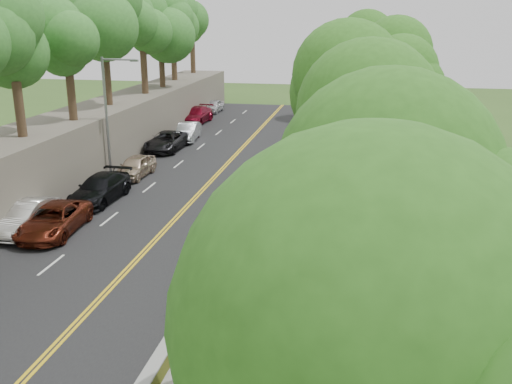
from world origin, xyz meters
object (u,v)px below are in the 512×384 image
at_px(concrete_block, 307,253).
at_px(person_far, 340,135).
at_px(signpost, 214,268).
at_px(car_2, 54,220).
at_px(car_1, 25,216).
at_px(streetlight, 109,109).
at_px(painter_0, 259,230).
at_px(construction_barrel, 315,172).

relative_size(concrete_block, person_far, 0.74).
xyz_separation_m(signpost, car_2, (-10.05, 6.56, -1.20)).
xyz_separation_m(concrete_block, car_1, (-14.45, 1.22, 0.35)).
relative_size(streetlight, concrete_block, 6.49).
bearing_deg(streetlight, car_2, -82.04).
height_order(streetlight, car_2, streetlight).
relative_size(streetlight, car_1, 1.71).
distance_m(painter_0, person_far, 23.43).
height_order(streetlight, person_far, streetlight).
bearing_deg(signpost, car_2, 146.86).
distance_m(signpost, concrete_block, 6.24).
bearing_deg(signpost, person_far, 84.00).
bearing_deg(signpost, car_1, 150.47).
height_order(signpost, car_1, signpost).
bearing_deg(construction_barrel, concrete_block, -86.45).
height_order(concrete_block, person_far, person_far).
relative_size(construction_barrel, concrete_block, 0.70).
height_order(painter_0, person_far, person_far).
height_order(streetlight, signpost, streetlight).
xyz_separation_m(construction_barrel, person_far, (1.20, 10.96, 0.40)).
relative_size(construction_barrel, painter_0, 0.52).
bearing_deg(concrete_block, construction_barrel, 93.55).
distance_m(concrete_block, car_2, 12.90).
distance_m(construction_barrel, car_2, 17.30).
bearing_deg(person_far, streetlight, 46.43).
height_order(signpost, construction_barrel, signpost).
bearing_deg(construction_barrel, car_2, -133.94).
bearing_deg(person_far, car_1, 62.62).
xyz_separation_m(streetlight, concrete_block, (14.31, -11.64, -4.18)).
xyz_separation_m(concrete_block, painter_0, (-2.40, 1.33, 0.42)).
height_order(construction_barrel, car_1, car_1).
relative_size(signpost, concrete_block, 2.52).
bearing_deg(construction_barrel, car_1, -137.61).
height_order(streetlight, car_1, streetlight).
height_order(signpost, person_far, signpost).
xyz_separation_m(streetlight, signpost, (11.51, -17.02, -2.68)).
relative_size(painter_0, person_far, 1.00).
xyz_separation_m(construction_barrel, car_2, (-12.00, -12.45, 0.28)).
bearing_deg(painter_0, car_1, 70.75).
relative_size(streetlight, person_far, 4.79).
bearing_deg(construction_barrel, streetlight, -171.55).
xyz_separation_m(car_1, car_2, (1.60, -0.04, -0.05)).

